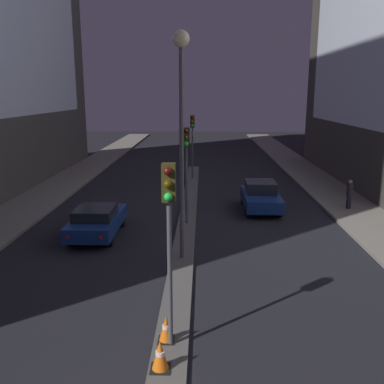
% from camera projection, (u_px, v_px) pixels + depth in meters
% --- Properties ---
extents(median_strip, '(0.90, 29.72, 0.11)m').
position_uv_depth(median_strip, '(188.00, 215.00, 22.49)').
color(median_strip, '#56544F').
rests_on(median_strip, ground).
extents(traffic_light_near, '(0.32, 0.42, 4.64)m').
position_uv_depth(traffic_light_near, '(169.00, 216.00, 10.03)').
color(traffic_light_near, '#4C4C51').
rests_on(traffic_light_near, median_strip).
extents(traffic_light_mid, '(0.32, 0.42, 4.64)m').
position_uv_depth(traffic_light_mid, '(186.00, 154.00, 20.15)').
color(traffic_light_mid, '#4C4C51').
rests_on(traffic_light_mid, median_strip).
extents(traffic_light_far, '(0.32, 0.42, 4.64)m').
position_uv_depth(traffic_light_far, '(192.00, 132.00, 31.07)').
color(traffic_light_far, '#4C4C51').
rests_on(traffic_light_far, median_strip).
extents(street_lamp, '(0.60, 0.60, 8.35)m').
position_uv_depth(street_lamp, '(181.00, 96.00, 15.21)').
color(street_lamp, '#4C4C51').
rests_on(street_lamp, median_strip).
extents(traffic_cone_near, '(0.46, 0.46, 0.73)m').
position_uv_depth(traffic_cone_near, '(160.00, 355.00, 9.77)').
color(traffic_cone_near, black).
rests_on(traffic_cone_near, median_strip).
extents(traffic_cone_far, '(0.43, 0.43, 0.69)m').
position_uv_depth(traffic_cone_far, '(166.00, 329.00, 10.90)').
color(traffic_cone_far, black).
rests_on(traffic_cone_far, median_strip).
extents(car_left_lane, '(1.94, 4.34, 1.39)m').
position_uv_depth(car_left_lane, '(97.00, 220.00, 19.19)').
color(car_left_lane, navy).
rests_on(car_left_lane, ground).
extents(car_right_lane, '(1.89, 4.14, 1.57)m').
position_uv_depth(car_right_lane, '(261.00, 196.00, 23.44)').
color(car_right_lane, navy).
rests_on(car_right_lane, ground).
extents(pedestrian_on_right_sidewalk, '(0.34, 0.34, 1.60)m').
position_uv_depth(pedestrian_on_right_sidewalk, '(349.00, 193.00, 23.16)').
color(pedestrian_on_right_sidewalk, black).
rests_on(pedestrian_on_right_sidewalk, sidewalk_right).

